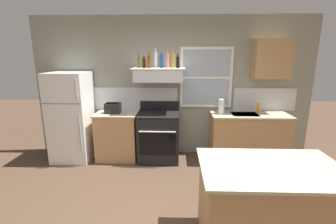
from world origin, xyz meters
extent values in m
cube|color=gray|center=(0.00, 2.23, 1.35)|extent=(5.40, 0.06, 2.70)
cube|color=silver|center=(-1.15, 2.19, 1.13)|extent=(2.50, 0.02, 0.44)
cube|color=silver|center=(1.80, 2.19, 1.13)|extent=(1.20, 0.02, 0.44)
cube|color=white|center=(0.65, 2.18, 1.55)|extent=(1.00, 0.04, 1.15)
cube|color=#9EADBC|center=(0.65, 2.17, 1.55)|extent=(0.90, 0.01, 1.05)
cube|color=white|center=(0.65, 2.16, 1.55)|extent=(0.90, 0.02, 0.04)
cube|color=white|center=(-1.90, 1.84, 0.83)|extent=(0.70, 0.68, 1.67)
cube|color=#333333|center=(-1.90, 1.50, 1.16)|extent=(0.69, 0.00, 0.01)
cylinder|color=#A5A8AD|center=(-1.60, 1.47, 0.64)|extent=(0.02, 0.02, 0.64)
cylinder|color=#A5A8AD|center=(-1.60, 1.47, 1.41)|extent=(0.02, 0.02, 0.36)
cube|color=tan|center=(-1.05, 1.90, 0.44)|extent=(0.76, 0.60, 0.88)
cube|color=#C6B793|center=(-1.05, 1.90, 0.90)|extent=(0.79, 0.63, 0.03)
cube|color=black|center=(-1.11, 1.87, 1.01)|extent=(0.28, 0.20, 0.19)
cube|color=black|center=(-1.11, 1.87, 1.09)|extent=(0.24, 0.16, 0.01)
cube|color=black|center=(-1.26, 1.87, 1.04)|extent=(0.02, 0.03, 0.02)
cube|color=black|center=(-0.25, 1.86, 0.43)|extent=(0.76, 0.64, 0.87)
cube|color=black|center=(-0.25, 1.86, 0.89)|extent=(0.76, 0.64, 0.04)
cube|color=black|center=(-0.25, 2.15, 1.00)|extent=(0.76, 0.06, 0.18)
cube|color=black|center=(-0.25, 1.54, 0.42)|extent=(0.65, 0.01, 0.40)
cylinder|color=silver|center=(-0.25, 1.50, 0.67)|extent=(0.65, 0.03, 0.03)
cube|color=silver|center=(-0.25, 1.96, 1.61)|extent=(0.88, 0.48, 0.22)
cube|color=#262628|center=(-0.25, 1.74, 1.53)|extent=(0.75, 0.02, 0.04)
cube|color=white|center=(-0.25, 1.96, 1.73)|extent=(0.96, 0.52, 0.02)
cylinder|color=#4C601E|center=(-0.60, 1.93, 1.85)|extent=(0.06, 0.06, 0.20)
cylinder|color=#4C601E|center=(-0.60, 1.93, 1.97)|extent=(0.03, 0.03, 0.05)
cylinder|color=#381E0F|center=(-0.51, 1.95, 1.83)|extent=(0.06, 0.06, 0.17)
cylinder|color=#381E0F|center=(-0.51, 1.95, 1.94)|extent=(0.03, 0.03, 0.04)
cylinder|color=brown|center=(-0.41, 1.90, 1.85)|extent=(0.07, 0.07, 0.22)
cylinder|color=brown|center=(-0.41, 1.90, 1.99)|extent=(0.03, 0.03, 0.05)
cylinder|color=silver|center=(-0.31, 1.99, 1.88)|extent=(0.06, 0.06, 0.28)
cylinder|color=silver|center=(-0.31, 1.99, 2.06)|extent=(0.03, 0.03, 0.07)
cylinder|color=#1E478C|center=(-0.20, 1.95, 1.86)|extent=(0.07, 0.07, 0.23)
cylinder|color=#1E478C|center=(-0.20, 1.95, 2.00)|extent=(0.03, 0.03, 0.06)
cylinder|color=#C67F84|center=(-0.09, 1.96, 1.87)|extent=(0.07, 0.07, 0.25)
cylinder|color=#C67F84|center=(-0.09, 1.96, 2.03)|extent=(0.03, 0.03, 0.06)
cylinder|color=#B29333|center=(0.01, 2.01, 1.87)|extent=(0.08, 0.08, 0.25)
cylinder|color=#B29333|center=(0.01, 2.01, 2.02)|extent=(0.03, 0.03, 0.06)
cylinder|color=black|center=(0.10, 1.90, 1.84)|extent=(0.06, 0.06, 0.20)
cylinder|color=black|center=(0.10, 1.90, 1.97)|extent=(0.02, 0.02, 0.05)
cube|color=tan|center=(1.45, 1.90, 0.44)|extent=(1.40, 0.60, 0.88)
cube|color=#C6B793|center=(1.45, 1.90, 0.90)|extent=(1.43, 0.63, 0.03)
cube|color=#B7BABC|center=(1.35, 1.88, 0.90)|extent=(0.48, 0.36, 0.01)
cylinder|color=silver|center=(1.35, 2.02, 1.05)|extent=(0.03, 0.03, 0.28)
cylinder|color=silver|center=(1.35, 1.94, 1.17)|extent=(0.02, 0.16, 0.02)
cylinder|color=white|center=(0.91, 1.90, 1.04)|extent=(0.11, 0.11, 0.27)
cylinder|color=orange|center=(1.63, 2.00, 1.00)|extent=(0.06, 0.06, 0.18)
cube|color=tan|center=(1.02, -0.25, 0.44)|extent=(1.32, 0.82, 0.88)
cube|color=#C6B793|center=(1.02, -0.25, 0.90)|extent=(1.40, 0.90, 0.03)
cube|color=tan|center=(1.80, 2.04, 1.90)|extent=(0.64, 0.32, 0.70)
camera|label=1|loc=(0.08, -2.38, 1.96)|focal=25.10mm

